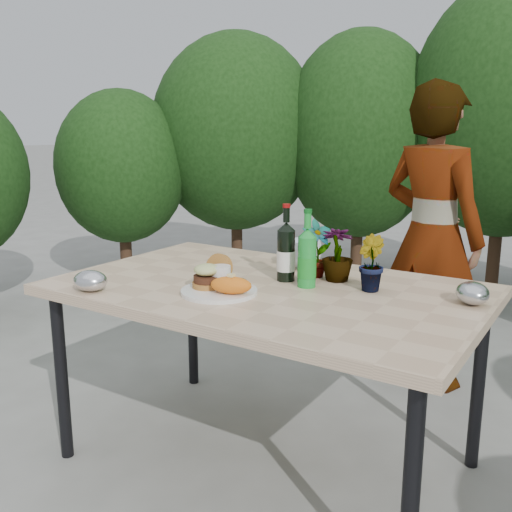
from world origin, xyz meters
The scene contains 18 objects.
ground centered at (0.00, 0.00, 0.00)m, with size 80.00×80.00×0.00m, color slate.
patio_table centered at (0.00, 0.00, 0.69)m, with size 1.60×1.00×0.75m.
shrub_hedge centered at (0.09, 1.88, 1.20)m, with size 6.75×5.17×2.46m.
dinner_plate centered at (-0.09, -0.19, 0.76)m, with size 0.28×0.28×0.01m, color white.
burger_stack centered at (-0.14, -0.17, 0.81)m, with size 0.11×0.16×0.11m.
sweet_potato centered at (-0.02, -0.21, 0.80)m, with size 0.15×0.08×0.06m, color orange.
grilled_veg centered at (-0.07, -0.10, 0.78)m, with size 0.08×0.05×0.03m.
wine_bottle centered at (0.02, 0.10, 0.86)m, with size 0.07×0.07×0.31m.
sparkling_water centered at (0.14, 0.06, 0.86)m, with size 0.07×0.07×0.30m.
plastic_cup centered at (-0.10, -0.16, 0.80)m, with size 0.07×0.07×0.10m, color white.
seedling_left centered at (0.10, 0.21, 0.87)m, with size 0.12×0.08×0.23m, color #1E551D.
seedling_mid centered at (0.35, 0.15, 0.85)m, with size 0.11×0.09×0.21m, color #1F501B.
seedling_right centered at (0.20, 0.21, 0.86)m, with size 0.12×0.12×0.22m, color #2B571E.
blue_bowl centered at (-0.02, 0.33, 0.81)m, with size 0.15×0.15×0.12m, color white.
foil_packet_left centered at (-0.51, -0.42, 0.79)m, with size 0.13×0.11×0.08m, color silver.
foil_packet_right centered at (0.72, 0.17, 0.79)m, with size 0.13×0.11×0.08m, color #AFB2B6.
person centered at (0.30, 1.14, 0.79)m, with size 0.57×0.38×1.57m, color #9A614D.
terracotta_pot centered at (-1.60, 1.77, 0.07)m, with size 0.17×0.17×0.14m.
Camera 1 is at (1.11, -1.80, 1.34)m, focal length 40.00 mm.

